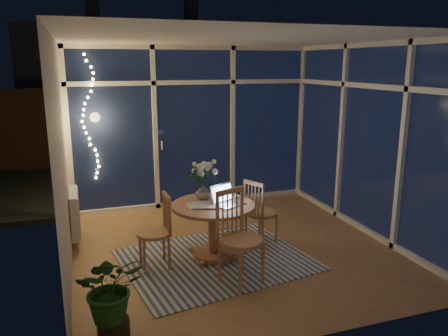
{
  "coord_description": "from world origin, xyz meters",
  "views": [
    {
      "loc": [
        -1.82,
        -4.92,
        2.32
      ],
      "look_at": [
        -0.07,
        0.25,
        1.01
      ],
      "focal_mm": 35.0,
      "sensor_mm": 36.0,
      "label": 1
    }
  ],
  "objects_px": {
    "dining_table": "(213,231)",
    "potted_plant": "(112,297)",
    "chair_front": "(241,238)",
    "laptop": "(230,194)",
    "chair_right": "(261,211)",
    "flower_vase": "(203,191)",
    "chair_left": "(154,231)"
  },
  "relations": [
    {
      "from": "dining_table",
      "to": "potted_plant",
      "type": "relative_size",
      "value": 1.32
    },
    {
      "from": "dining_table",
      "to": "chair_front",
      "type": "height_order",
      "value": "chair_front"
    },
    {
      "from": "chair_front",
      "to": "laptop",
      "type": "xyz_separation_m",
      "value": [
        0.09,
        0.64,
        0.29
      ]
    },
    {
      "from": "chair_right",
      "to": "flower_vase",
      "type": "xyz_separation_m",
      "value": [
        -0.77,
        0.02,
        0.34
      ]
    },
    {
      "from": "chair_left",
      "to": "chair_front",
      "type": "height_order",
      "value": "chair_front"
    },
    {
      "from": "chair_right",
      "to": "laptop",
      "type": "distance_m",
      "value": 0.7
    },
    {
      "from": "dining_table",
      "to": "flower_vase",
      "type": "height_order",
      "value": "flower_vase"
    },
    {
      "from": "dining_table",
      "to": "chair_right",
      "type": "xyz_separation_m",
      "value": [
        0.71,
        0.19,
        0.11
      ]
    },
    {
      "from": "laptop",
      "to": "chair_right",
      "type": "bearing_deg",
      "value": 0.98
    },
    {
      "from": "chair_right",
      "to": "laptop",
      "type": "relative_size",
      "value": 2.56
    },
    {
      "from": "chair_front",
      "to": "laptop",
      "type": "distance_m",
      "value": 0.71
    },
    {
      "from": "dining_table",
      "to": "chair_right",
      "type": "bearing_deg",
      "value": 14.66
    },
    {
      "from": "chair_right",
      "to": "potted_plant",
      "type": "relative_size",
      "value": 1.18
    },
    {
      "from": "potted_plant",
      "to": "laptop",
      "type": "bearing_deg",
      "value": 38.32
    },
    {
      "from": "dining_table",
      "to": "laptop",
      "type": "relative_size",
      "value": 2.86
    },
    {
      "from": "flower_vase",
      "to": "chair_front",
      "type": "bearing_deg",
      "value": -81.0
    },
    {
      "from": "dining_table",
      "to": "laptop",
      "type": "bearing_deg",
      "value": -27.15
    },
    {
      "from": "chair_right",
      "to": "chair_front",
      "type": "relative_size",
      "value": 0.86
    },
    {
      "from": "chair_front",
      "to": "potted_plant",
      "type": "distance_m",
      "value": 1.49
    },
    {
      "from": "potted_plant",
      "to": "chair_left",
      "type": "bearing_deg",
      "value": 64.66
    },
    {
      "from": "flower_vase",
      "to": "laptop",
      "type": "bearing_deg",
      "value": -51.12
    },
    {
      "from": "chair_left",
      "to": "chair_right",
      "type": "height_order",
      "value": "chair_right"
    },
    {
      "from": "chair_front",
      "to": "laptop",
      "type": "height_order",
      "value": "chair_front"
    },
    {
      "from": "chair_front",
      "to": "potted_plant",
      "type": "relative_size",
      "value": 1.37
    },
    {
      "from": "dining_table",
      "to": "chair_left",
      "type": "height_order",
      "value": "chair_left"
    },
    {
      "from": "dining_table",
      "to": "chair_right",
      "type": "distance_m",
      "value": 0.74
    },
    {
      "from": "chair_left",
      "to": "chair_front",
      "type": "bearing_deg",
      "value": 49.1
    },
    {
      "from": "dining_table",
      "to": "laptop",
      "type": "height_order",
      "value": "laptop"
    },
    {
      "from": "chair_left",
      "to": "laptop",
      "type": "height_order",
      "value": "laptop"
    },
    {
      "from": "chair_front",
      "to": "laptop",
      "type": "relative_size",
      "value": 2.97
    },
    {
      "from": "chair_front",
      "to": "flower_vase",
      "type": "distance_m",
      "value": 0.98
    },
    {
      "from": "potted_plant",
      "to": "dining_table",
      "type": "bearing_deg",
      "value": 43.97
    }
  ]
}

